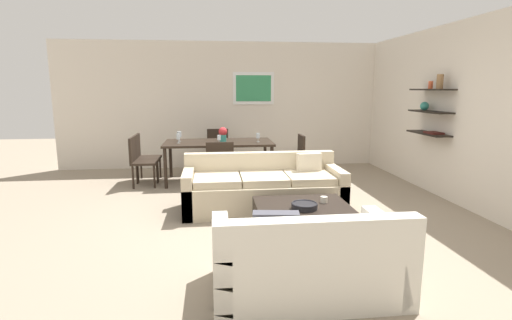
{
  "coord_description": "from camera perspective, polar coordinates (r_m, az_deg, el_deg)",
  "views": [
    {
      "loc": [
        -0.64,
        -4.99,
        1.72
      ],
      "look_at": [
        -0.04,
        0.2,
        0.75
      ],
      "focal_mm": 27.12,
      "sensor_mm": 36.0,
      "label": 1
    }
  ],
  "objects": [
    {
      "name": "coffee_table",
      "position": [
        4.56,
        7.09,
        -9.18
      ],
      "size": [
        1.09,
        1.03,
        0.38
      ],
      "color": "black",
      "rests_on": "ground"
    },
    {
      "name": "back_wall_unit",
      "position": [
        8.57,
        -0.32,
        8.1
      ],
      "size": [
        8.4,
        0.09,
        2.7
      ],
      "color": "silver",
      "rests_on": "ground"
    },
    {
      "name": "wine_glass_foot",
      "position": [
        6.73,
        -5.49,
        3.23
      ],
      "size": [
        0.06,
        0.06,
        0.17
      ],
      "color": "silver",
      "rests_on": "dining_table"
    },
    {
      "name": "dining_chair_foot",
      "position": [
        6.33,
        -5.34,
        -0.59
      ],
      "size": [
        0.44,
        0.44,
        0.88
      ],
      "color": "black",
      "rests_on": "ground"
    },
    {
      "name": "wine_glass_left_far",
      "position": [
        7.31,
        -11.26,
        3.73
      ],
      "size": [
        0.08,
        0.08,
        0.19
      ],
      "color": "silver",
      "rests_on": "dining_table"
    },
    {
      "name": "dining_chair_right_near",
      "position": [
        7.16,
        5.78,
        0.7
      ],
      "size": [
        0.44,
        0.44,
        0.88
      ],
      "color": "black",
      "rests_on": "ground"
    },
    {
      "name": "dining_chair_head",
      "position": [
        8.11,
        -5.64,
        1.86
      ],
      "size": [
        0.44,
        0.44,
        0.88
      ],
      "color": "black",
      "rests_on": "ground"
    },
    {
      "name": "ground_plane",
      "position": [
        5.31,
        0.64,
        -8.37
      ],
      "size": [
        18.0,
        18.0,
        0.0
      ],
      "primitive_type": "plane",
      "color": "gray"
    },
    {
      "name": "dining_chair_left_near",
      "position": [
        7.11,
        -16.81,
        0.23
      ],
      "size": [
        0.44,
        0.44,
        0.88
      ],
      "color": "black",
      "rests_on": "ground"
    },
    {
      "name": "decorative_bowl",
      "position": [
        4.42,
        7.15,
        -6.69
      ],
      "size": [
        0.3,
        0.3,
        0.07
      ],
      "color": "black",
      "rests_on": "coffee_table"
    },
    {
      "name": "right_wall_shelf_unit",
      "position": [
        6.69,
        26.77,
        6.25
      ],
      "size": [
        0.34,
        8.2,
        2.7
      ],
      "color": "silver",
      "rests_on": "ground"
    },
    {
      "name": "wine_glass_right_near",
      "position": [
        7.09,
        0.3,
        3.56
      ],
      "size": [
        0.07,
        0.07,
        0.16
      ],
      "color": "silver",
      "rests_on": "dining_table"
    },
    {
      "name": "wine_glass_left_near",
      "position": [
        7.06,
        -11.41,
        3.35
      ],
      "size": [
        0.06,
        0.06,
        0.17
      ],
      "color": "silver",
      "rests_on": "dining_table"
    },
    {
      "name": "centerpiece_vase",
      "position": [
        7.17,
        -4.9,
        3.9
      ],
      "size": [
        0.16,
        0.16,
        0.26
      ],
      "color": "teal",
      "rests_on": "dining_table"
    },
    {
      "name": "dining_table",
      "position": [
        7.19,
        -5.54,
        2.22
      ],
      "size": [
        1.98,
        1.0,
        0.75
      ],
      "color": "black",
      "rests_on": "ground"
    },
    {
      "name": "candle_jar",
      "position": [
        4.69,
        9.99,
        -5.78
      ],
      "size": [
        0.08,
        0.08,
        0.07
      ],
      "primitive_type": "cylinder",
      "color": "silver",
      "rests_on": "coffee_table"
    },
    {
      "name": "loveseat_white",
      "position": [
        3.39,
        7.48,
        -14.52
      ],
      "size": [
        1.58,
        0.9,
        0.78
      ],
      "color": "silver",
      "rests_on": "ground"
    },
    {
      "name": "sofa_beige",
      "position": [
        5.56,
        1.11,
        -4.37
      ],
      "size": [
        2.24,
        0.9,
        0.78
      ],
      "color": "beige",
      "rests_on": "ground"
    },
    {
      "name": "dining_chair_left_far",
      "position": [
        7.54,
        -16.22,
        0.84
      ],
      "size": [
        0.44,
        0.44,
        0.88
      ],
      "color": "black",
      "rests_on": "ground"
    }
  ]
}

